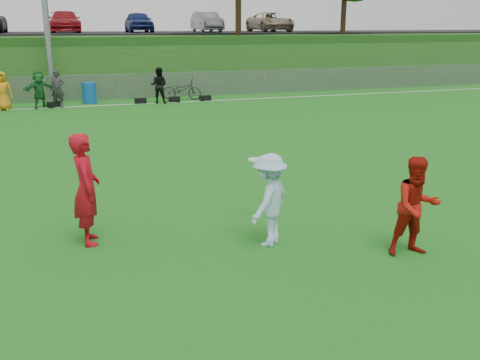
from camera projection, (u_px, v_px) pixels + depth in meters
name	position (u px, v px, depth m)	size (l,w,h in m)	color
ground	(238.00, 254.00, 8.88)	(120.00, 120.00, 0.00)	#156415
sideline_far	(120.00, 105.00, 25.29)	(60.00, 0.10, 0.01)	white
fence	(115.00, 86.00, 26.93)	(58.00, 0.06, 1.30)	gray
berm	(99.00, 57.00, 36.71)	(120.00, 18.00, 3.00)	#184714
parking_lot	(95.00, 33.00, 38.10)	(120.00, 12.00, 0.10)	black
car_row	(77.00, 22.00, 36.62)	(32.04, 5.18, 1.44)	white
spectator_row	(55.00, 89.00, 24.18)	(8.34, 1.09, 1.69)	#BA280C
gear_bags	(145.00, 101.00, 25.70)	(7.76, 0.50, 0.26)	black
player_red_left	(86.00, 189.00, 9.10)	(0.71, 0.47, 1.95)	#B30C1A
player_red_center	(416.00, 207.00, 8.67)	(0.81, 0.63, 1.66)	#A5140B
player_blue	(269.00, 200.00, 9.06)	(1.04, 0.60, 1.61)	#ADD1F0
frisbee	(256.00, 160.00, 10.07)	(0.30, 0.30, 0.03)	silver
recycling_bin	(89.00, 93.00, 25.66)	(0.66, 0.66, 0.99)	#0F50A4
bicycle	(182.00, 89.00, 26.86)	(0.68, 1.96, 1.03)	#2A2A2C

